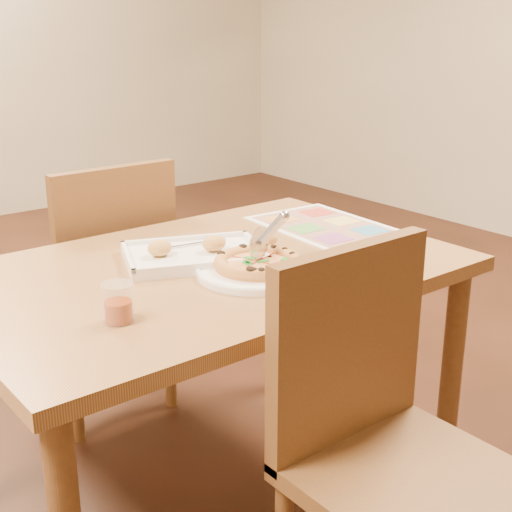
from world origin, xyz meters
TOP-DOWN VIEW (x-y plane):
  - room at (0.00, 0.00)m, footprint 7.00×7.00m
  - dining_table at (0.00, 0.00)m, footprint 1.30×0.85m
  - chair_near at (0.00, -0.60)m, footprint 0.42×0.42m
  - chair_far at (-0.00, 0.60)m, footprint 0.42×0.42m
  - plate at (0.05, -0.13)m, footprint 0.34×0.34m
  - pizza at (0.06, -0.13)m, footprint 0.22×0.22m
  - pizza_cutter at (0.11, -0.11)m, footprint 0.16×0.06m
  - appetizer_tray at (0.00, 0.05)m, footprint 0.43×0.37m
  - glass_tumbler at (-0.36, -0.18)m, footprint 0.07×0.07m
  - menu at (0.49, 0.08)m, footprint 0.34×0.46m

SIDE VIEW (x-z plane):
  - chair_near at x=0.00m, z-range 0.33..0.80m
  - chair_far at x=0.00m, z-range 0.33..0.80m
  - dining_table at x=0.00m, z-range 0.27..0.99m
  - menu at x=0.49m, z-range 0.72..0.72m
  - plate at x=0.05m, z-range 0.72..0.74m
  - appetizer_tray at x=0.00m, z-range 0.70..0.77m
  - pizza at x=0.06m, z-range 0.73..0.76m
  - glass_tumbler at x=-0.36m, z-range 0.71..0.80m
  - pizza_cutter at x=0.11m, z-range 0.76..0.86m
  - room at x=0.00m, z-range -2.15..4.85m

